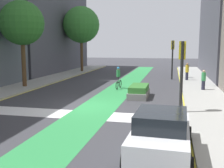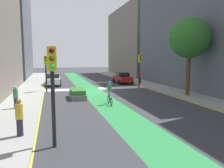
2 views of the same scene
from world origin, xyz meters
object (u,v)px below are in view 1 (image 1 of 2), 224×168
(traffic_signal_far_right, at_px, (173,52))
(cyclist_in_lane, at_px, (118,77))
(street_tree_far, at_px, (81,25))
(median_planter, at_px, (139,91))
(street_tree_near, at_px, (22,23))
(traffic_signal_near_right, at_px, (182,63))
(pedestrian_sidewalk_right_b, at_px, (203,80))
(pedestrian_sidewalk_right_a, at_px, (187,71))
(car_white_right_near, at_px, (161,133))

(traffic_signal_far_right, relative_size, cyclist_in_lane, 2.23)
(street_tree_far, bearing_deg, median_planter, -58.81)
(street_tree_near, bearing_deg, street_tree_far, 88.22)
(traffic_signal_far_right, xyz_separation_m, median_planter, (-2.24, -10.82, -2.50))
(traffic_signal_near_right, distance_m, median_planter, 5.63)
(traffic_signal_near_right, relative_size, traffic_signal_far_right, 0.94)
(cyclist_in_lane, bearing_deg, median_planter, -57.20)
(pedestrian_sidewalk_right_b, xyz_separation_m, median_planter, (-4.71, -3.41, -0.55))
(traffic_signal_near_right, xyz_separation_m, pedestrian_sidewalk_right_a, (0.96, 13.67, -1.71))
(pedestrian_sidewalk_right_b, relative_size, street_tree_near, 0.22)
(pedestrian_sidewalk_right_a, xyz_separation_m, pedestrian_sidewalk_right_b, (0.99, -5.94, -0.08))
(cyclist_in_lane, bearing_deg, pedestrian_sidewalk_right_a, 45.69)
(pedestrian_sidewalk_right_b, bearing_deg, street_tree_far, 138.76)
(traffic_signal_near_right, distance_m, car_white_right_near, 6.24)
(traffic_signal_far_right, xyz_separation_m, car_white_right_near, (-0.24, -21.03, -2.10))
(car_white_right_near, height_order, cyclist_in_lane, cyclist_in_lane)
(car_white_right_near, height_order, median_planter, car_white_right_near)
(pedestrian_sidewalk_right_a, height_order, street_tree_near, street_tree_near)
(median_planter, bearing_deg, pedestrian_sidewalk_right_a, 68.30)
(traffic_signal_near_right, distance_m, pedestrian_sidewalk_right_b, 8.17)
(car_white_right_near, xyz_separation_m, cyclist_in_lane, (-4.14, 13.54, 0.17))
(pedestrian_sidewalk_right_b, distance_m, street_tree_far, 19.95)
(car_white_right_near, xyz_separation_m, pedestrian_sidewalk_right_b, (2.72, 13.62, 0.15))
(traffic_signal_near_right, bearing_deg, median_planter, 122.64)
(median_planter, bearing_deg, cyclist_in_lane, 122.80)
(pedestrian_sidewalk_right_b, height_order, median_planter, pedestrian_sidewalk_right_b)
(cyclist_in_lane, distance_m, street_tree_near, 9.29)
(traffic_signal_far_right, distance_m, pedestrian_sidewalk_right_a, 2.81)
(traffic_signal_near_right, bearing_deg, street_tree_near, 153.80)
(street_tree_far, bearing_deg, street_tree_near, -91.78)
(street_tree_near, bearing_deg, car_white_right_near, -45.21)
(traffic_signal_far_right, relative_size, pedestrian_sidewalk_right_b, 2.62)
(car_white_right_near, relative_size, street_tree_near, 0.59)
(street_tree_near, bearing_deg, traffic_signal_far_right, 35.27)
(traffic_signal_far_right, bearing_deg, median_planter, -101.67)
(car_white_right_near, bearing_deg, cyclist_in_lane, 107.01)
(street_tree_far, bearing_deg, traffic_signal_far_right, -23.71)
(traffic_signal_near_right, height_order, cyclist_in_lane, traffic_signal_near_right)
(traffic_signal_far_right, height_order, car_white_right_near, traffic_signal_far_right)
(street_tree_near, bearing_deg, pedestrian_sidewalk_right_a, 27.73)
(street_tree_far, distance_m, median_planter, 19.70)
(car_white_right_near, bearing_deg, pedestrian_sidewalk_right_a, 84.94)
(traffic_signal_far_right, relative_size, street_tree_near, 0.57)
(street_tree_near, distance_m, street_tree_far, 14.06)
(traffic_signal_far_right, xyz_separation_m, street_tree_far, (-11.97, 5.26, 3.40))
(street_tree_far, relative_size, median_planter, 2.92)
(pedestrian_sidewalk_right_a, xyz_separation_m, street_tree_far, (-13.46, 6.72, 5.27))
(pedestrian_sidewalk_right_b, distance_m, street_tree_near, 15.62)
(cyclist_in_lane, relative_size, median_planter, 0.63)
(street_tree_near, height_order, street_tree_far, street_tree_far)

